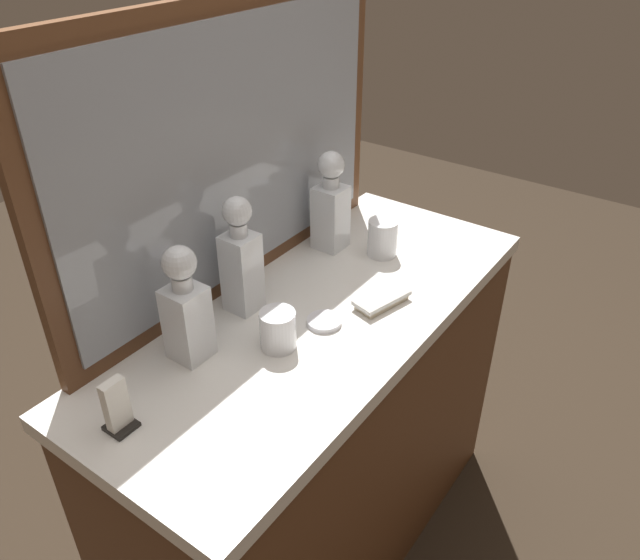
{
  "coord_description": "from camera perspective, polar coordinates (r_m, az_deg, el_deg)",
  "views": [
    {
      "loc": [
        -0.95,
        -0.68,
        1.69
      ],
      "look_at": [
        0.0,
        0.0,
        0.94
      ],
      "focal_mm": 34.81,
      "sensor_mm": 36.0,
      "label": 1
    }
  ],
  "objects": [
    {
      "name": "crystal_tumbler_far_left",
      "position": [
        1.31,
        -3.88,
        -4.73
      ],
      "size": [
        0.08,
        0.08,
        0.09
      ],
      "color": "white",
      "rests_on": "dresser"
    },
    {
      "name": "crystal_decanter_front",
      "position": [
        1.64,
        0.98,
        6.44
      ],
      "size": [
        0.08,
        0.08,
        0.27
      ],
      "color": "white",
      "rests_on": "dresser"
    },
    {
      "name": "napkin_holder",
      "position": [
        1.18,
        -18.15,
        -11.22
      ],
      "size": [
        0.05,
        0.05,
        0.11
      ],
      "color": "black",
      "rests_on": "dresser"
    },
    {
      "name": "porcelain_dish",
      "position": [
        1.39,
        0.38,
        -3.84
      ],
      "size": [
        0.08,
        0.08,
        0.01
      ],
      "color": "silver",
      "rests_on": "dresser"
    },
    {
      "name": "crystal_decanter_center",
      "position": [
        1.27,
        -12.17,
        -3.09
      ],
      "size": [
        0.08,
        0.08,
        0.26
      ],
      "color": "white",
      "rests_on": "dresser"
    },
    {
      "name": "silver_brush_front",
      "position": [
        1.45,
        5.69,
        -1.84
      ],
      "size": [
        0.15,
        0.09,
        0.02
      ],
      "color": "#B7A88C",
      "rests_on": "dresser"
    },
    {
      "name": "crystal_decanter_left",
      "position": [
        1.39,
        -7.24,
        1.3
      ],
      "size": [
        0.07,
        0.07,
        0.28
      ],
      "color": "white",
      "rests_on": "dresser"
    },
    {
      "name": "dresser",
      "position": [
        1.72,
        0.0,
        -14.38
      ],
      "size": [
        1.21,
        0.51,
        0.86
      ],
      "color": "brown",
      "rests_on": "ground_plane"
    },
    {
      "name": "dresser_mirror",
      "position": [
        1.42,
        -7.91,
        11.5
      ],
      "size": [
        1.03,
        0.03,
        0.65
      ],
      "color": "brown",
      "rests_on": "dresser"
    },
    {
      "name": "ground_plane",
      "position": [
        2.06,
        0.0,
        -22.56
      ],
      "size": [
        6.0,
        6.0,
        0.0
      ],
      "primitive_type": "plane",
      "color": "#2D2319"
    },
    {
      "name": "crystal_tumbler_far_right",
      "position": [
        1.64,
        5.76,
        3.74
      ],
      "size": [
        0.08,
        0.08,
        0.1
      ],
      "color": "white",
      "rests_on": "dresser"
    }
  ]
}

